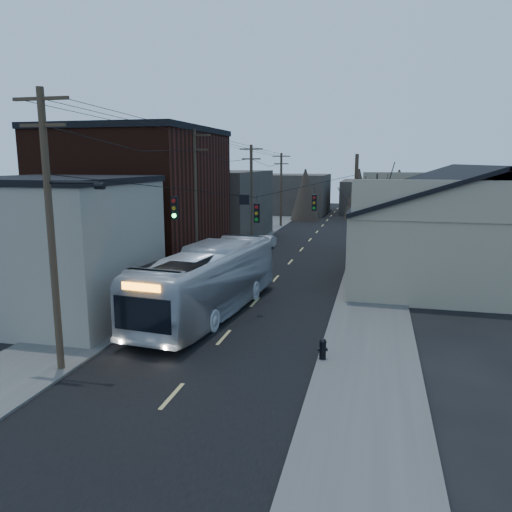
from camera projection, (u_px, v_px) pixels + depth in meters
The scene contains 15 objects.
ground at pixel (146, 426), 15.22m from camera, with size 160.00×160.00×0.00m, color black.
road_surface at pixel (298, 253), 43.86m from camera, with size 9.00×110.00×0.02m, color black.
sidewalk_left at pixel (227, 250), 45.36m from camera, with size 4.00×110.00×0.12m, color #474744.
sidewalk_right at pixel (374, 256), 42.35m from camera, with size 4.00×110.00×0.12m, color #474744.
building_clapboard at pixel (59, 251), 25.25m from camera, with size 8.00×8.00×7.00m, color gray.
building_brick at pixel (139, 203), 35.70m from camera, with size 10.00×12.00×10.00m, color black.
building_left_far at pixel (216, 206), 51.14m from camera, with size 9.00×14.00×7.00m, color #35302A.
warehouse at pixel (468, 236), 35.58m from camera, with size 16.16×20.60×7.73m.
building_far_left at pixel (295, 194), 78.12m from camera, with size 10.00×12.00×6.00m, color #35302A.
building_far_right at pixel (380, 196), 79.98m from camera, with size 12.00×14.00×5.00m, color #35302A.
bare_tree at pixel (375, 230), 32.14m from camera, with size 0.40×0.40×7.20m, color black.
utility_lines at pixel (247, 201), 38.07m from camera, with size 11.24×45.28×10.50m.
bus at pixel (208, 281), 26.06m from camera, with size 3.03×12.95×3.61m, color #B8BDC5.
parked_car at pixel (265, 243), 45.81m from camera, with size 1.29×3.70×1.22m, color #B5B7BE.
fire_hydrant at pixel (323, 348), 20.02m from camera, with size 0.41×0.29×0.85m.
Camera 1 is at (6.56, -12.80, 7.93)m, focal length 35.00 mm.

